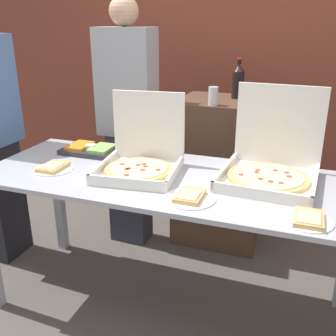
{
  "coord_description": "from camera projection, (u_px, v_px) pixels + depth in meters",
  "views": [
    {
      "loc": [
        0.66,
        -1.84,
        1.64
      ],
      "look_at": [
        0.0,
        0.0,
        0.9
      ],
      "focal_mm": 42.0,
      "sensor_mm": 36.0,
      "label": 1
    }
  ],
  "objects": [
    {
      "name": "pizza_box_far_right",
      "position": [
        271.0,
        164.0,
        2.05
      ],
      "size": [
        0.5,
        0.51,
        0.47
      ],
      "rotation": [
        0.0,
        0.0,
        -0.06
      ],
      "color": "silver",
      "rests_on": "buffet_table"
    },
    {
      "name": "paper_plate_front_center",
      "position": [
        53.0,
        168.0,
        2.2
      ],
      "size": [
        0.22,
        0.22,
        0.03
      ],
      "color": "white",
      "rests_on": "buffet_table"
    },
    {
      "name": "ground_plane",
      "position": [
        168.0,
        305.0,
        2.41
      ],
      "size": [
        16.0,
        16.0,
        0.0
      ],
      "primitive_type": "plane",
      "color": "#514C47"
    },
    {
      "name": "sideboard_podium",
      "position": [
        221.0,
        171.0,
        3.01
      ],
      "size": [
        0.64,
        0.55,
        1.1
      ],
      "color": "#4C3323",
      "rests_on": "ground_plane"
    },
    {
      "name": "buffet_table",
      "position": [
        168.0,
        195.0,
        2.15
      ],
      "size": [
        2.05,
        0.8,
        0.85
      ],
      "color": "#A8AAB2",
      "rests_on": "ground_plane"
    },
    {
      "name": "paper_plate_front_left",
      "position": [
        309.0,
        219.0,
        1.63
      ],
      "size": [
        0.21,
        0.21,
        0.03
      ],
      "color": "white",
      "rests_on": "buffet_table"
    },
    {
      "name": "pizza_box_near_left",
      "position": [
        141.0,
        159.0,
        2.16
      ],
      "size": [
        0.46,
        0.48,
        0.42
      ],
      "rotation": [
        0.0,
        0.0,
        0.11
      ],
      "color": "silver",
      "rests_on": "buffet_table"
    },
    {
      "name": "veggie_tray",
      "position": [
        91.0,
        149.0,
        2.48
      ],
      "size": [
        0.35,
        0.22,
        0.05
      ],
      "color": "#28282D",
      "rests_on": "buffet_table"
    },
    {
      "name": "brick_wall_behind",
      "position": [
        234.0,
        49.0,
        3.41
      ],
      "size": [
        10.0,
        0.06,
        2.8
      ],
      "color": "brown",
      "rests_on": "ground_plane"
    },
    {
      "name": "paper_plate_front_right",
      "position": [
        190.0,
        197.0,
        1.84
      ],
      "size": [
        0.25,
        0.25,
        0.03
      ],
      "color": "white",
      "rests_on": "buffet_table"
    },
    {
      "name": "soda_bottle",
      "position": [
        238.0,
        81.0,
        2.83
      ],
      "size": [
        0.08,
        0.08,
        0.29
      ],
      "color": "black",
      "rests_on": "sideboard_podium"
    },
    {
      "name": "person_guest_plaid",
      "position": [
        128.0,
        123.0,
        2.83
      ],
      "size": [
        0.4,
        0.22,
        1.79
      ],
      "rotation": [
        0.0,
        0.0,
        3.14
      ],
      "color": "#2D2D38",
      "rests_on": "ground_plane"
    },
    {
      "name": "soda_can_silver",
      "position": [
        213.0,
        96.0,
        2.61
      ],
      "size": [
        0.07,
        0.07,
        0.12
      ],
      "color": "silver",
      "rests_on": "sideboard_podium"
    }
  ]
}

